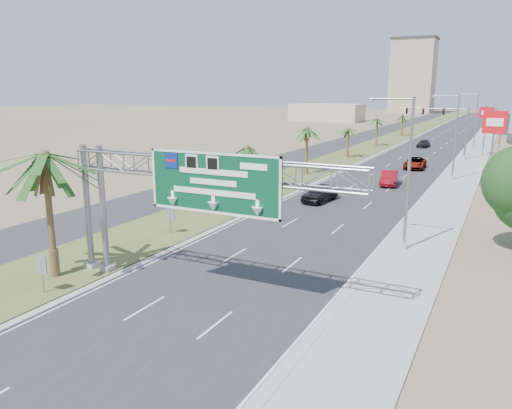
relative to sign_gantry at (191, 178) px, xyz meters
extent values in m
plane|color=#8C7A59|center=(1.06, -9.93, -6.06)|extent=(600.00, 600.00, 0.00)
cube|color=#28282B|center=(1.06, 100.07, -6.05)|extent=(12.00, 300.00, 0.02)
cube|color=#9E9B93|center=(9.56, 100.07, -6.01)|extent=(4.00, 300.00, 0.10)
cube|color=#4D5826|center=(-8.94, 100.07, -6.00)|extent=(7.00, 300.00, 0.12)
cube|color=#28282B|center=(-15.94, 100.07, -6.05)|extent=(8.00, 300.00, 0.02)
cylinder|color=gray|center=(-6.14, 0.07, -2.36)|extent=(0.36, 0.36, 7.40)
cylinder|color=gray|center=(-7.34, 0.07, -2.36)|extent=(0.36, 0.36, 7.40)
cube|color=#9E9B93|center=(-6.14, 0.07, -5.86)|extent=(0.70, 0.70, 0.40)
cube|color=#9E9B93|center=(-7.34, 0.07, -5.86)|extent=(0.70, 0.70, 0.40)
cube|color=#074226|center=(1.56, -0.41, -0.06)|extent=(7.20, 0.12, 3.00)
cube|color=navy|center=(-0.84, -0.49, 0.89)|extent=(0.75, 0.03, 0.75)
cone|color=white|center=(1.56, -0.49, -1.21)|extent=(0.56, 0.56, 0.45)
cylinder|color=brown|center=(-8.14, -1.93, -2.56)|extent=(0.36, 0.36, 7.00)
cylinder|color=brown|center=(-8.14, -1.93, -5.22)|extent=(0.54, 0.54, 1.68)
cylinder|color=brown|center=(-8.44, 22.07, -3.56)|extent=(0.36, 0.36, 5.00)
cylinder|color=brown|center=(-8.44, 22.07, -5.46)|extent=(0.54, 0.54, 1.20)
cylinder|color=brown|center=(-8.44, 38.07, -3.16)|extent=(0.36, 0.36, 5.80)
cylinder|color=brown|center=(-8.44, 38.07, -5.36)|extent=(0.54, 0.54, 1.39)
cylinder|color=brown|center=(-8.44, 56.07, -3.81)|extent=(0.36, 0.36, 4.50)
cylinder|color=brown|center=(-8.44, 56.07, -5.52)|extent=(0.54, 0.54, 1.08)
cylinder|color=brown|center=(-8.44, 75.07, -3.46)|extent=(0.36, 0.36, 5.20)
cylinder|color=brown|center=(-8.44, 75.07, -5.43)|extent=(0.54, 0.54, 1.25)
cylinder|color=brown|center=(-8.44, 100.07, -3.66)|extent=(0.36, 0.36, 4.80)
cylinder|color=brown|center=(-8.44, 100.07, -5.48)|extent=(0.54, 0.54, 1.15)
cylinder|color=gray|center=(8.56, 12.07, -1.06)|extent=(0.20, 0.20, 10.00)
cylinder|color=gray|center=(7.16, 12.07, 3.79)|extent=(2.80, 0.12, 0.12)
cube|color=slate|center=(5.76, 12.07, 3.69)|extent=(0.50, 0.22, 0.18)
cylinder|color=#9E9B93|center=(8.56, 12.07, -5.81)|extent=(0.44, 0.44, 0.50)
cylinder|color=gray|center=(8.56, 42.07, -1.06)|extent=(0.20, 0.20, 10.00)
cylinder|color=gray|center=(7.16, 42.07, 3.79)|extent=(2.80, 0.12, 0.12)
cube|color=slate|center=(5.76, 42.07, 3.69)|extent=(0.50, 0.22, 0.18)
cylinder|color=#9E9B93|center=(8.56, 42.07, -5.81)|extent=(0.44, 0.44, 0.50)
cylinder|color=gray|center=(8.56, 78.07, -1.06)|extent=(0.20, 0.20, 10.00)
cylinder|color=gray|center=(7.16, 78.07, 3.79)|extent=(2.80, 0.12, 0.12)
cube|color=slate|center=(5.76, 78.07, 3.69)|extent=(0.50, 0.22, 0.18)
cylinder|color=#9E9B93|center=(8.56, 78.07, -5.81)|extent=(0.44, 0.44, 0.50)
cylinder|color=gray|center=(8.26, 62.07, -2.06)|extent=(0.28, 0.28, 8.00)
cylinder|color=gray|center=(3.26, 62.07, 1.64)|extent=(10.00, 0.18, 0.18)
cube|color=black|center=(4.76, 61.87, 1.24)|extent=(0.32, 0.18, 0.95)
cube|color=black|center=(1.76, 61.87, 1.24)|extent=(0.32, 0.18, 0.95)
cube|color=black|center=(-0.74, 61.87, 1.24)|extent=(0.32, 0.18, 0.95)
sphere|color=red|center=(4.76, 61.75, 1.54)|extent=(0.22, 0.22, 0.22)
imported|color=black|center=(8.26, 62.07, 0.94)|extent=(0.16, 0.16, 0.60)
cylinder|color=#9E9B93|center=(8.26, 62.07, -5.76)|extent=(0.56, 0.56, 0.60)
cylinder|color=gray|center=(-6.74, -3.93, -5.16)|extent=(0.08, 0.08, 1.80)
cube|color=slate|center=(-6.74, -3.93, -4.46)|extent=(0.75, 0.06, 0.95)
cylinder|color=gray|center=(-7.44, 8.07, -5.16)|extent=(0.08, 0.08, 1.80)
cube|color=slate|center=(-7.44, 8.07, -4.46)|extent=(0.75, 0.06, 0.95)
cube|color=tan|center=(-30.94, 240.07, 11.44)|extent=(20.00, 16.00, 35.00)
cube|color=tan|center=(-43.94, 150.07, -3.06)|extent=(24.00, 14.00, 6.00)
imported|color=black|center=(-1.49, 23.80, -5.22)|extent=(2.62, 5.16, 1.68)
imported|color=maroon|center=(2.56, 35.37, -5.25)|extent=(2.36, 5.08, 1.61)
imported|color=gray|center=(3.06, 49.22, -5.28)|extent=(2.81, 5.67, 1.55)
imported|color=black|center=(-0.07, 77.45, -5.39)|extent=(2.13, 4.68, 1.33)
cylinder|color=gray|center=(12.62, 38.23, -1.79)|extent=(0.20, 0.20, 8.54)
cube|color=red|center=(12.62, 38.23, 1.08)|extent=(2.41, 0.78, 2.40)
cube|color=white|center=(12.62, 38.05, 1.08)|extent=(1.65, 0.38, 0.84)
cylinder|color=gray|center=(12.96, 59.75, -2.35)|extent=(0.20, 0.20, 7.42)
cube|color=navy|center=(12.96, 59.75, -0.34)|extent=(2.02, 0.64, 3.00)
cube|color=white|center=(12.96, 59.57, -0.34)|extent=(1.39, 0.28, 1.05)
cylinder|color=gray|center=(10.54, 68.76, -2.02)|extent=(0.20, 0.20, 8.07)
cube|color=red|center=(10.54, 68.76, 0.92)|extent=(2.22, 0.51, 1.80)
cube|color=white|center=(10.54, 68.58, 0.92)|extent=(1.54, 0.19, 0.63)
camera|label=1|loc=(14.04, -20.62, 4.25)|focal=35.00mm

